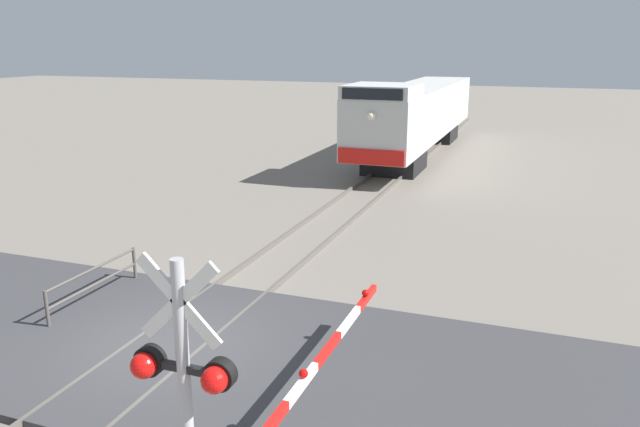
% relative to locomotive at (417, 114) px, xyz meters
% --- Properties ---
extents(ground_plane, '(160.00, 160.00, 0.00)m').
position_rel_locomotive_xyz_m(ground_plane, '(0.00, -23.73, -2.21)').
color(ground_plane, slate).
extents(rail_track_left, '(0.08, 80.00, 0.15)m').
position_rel_locomotive_xyz_m(rail_track_left, '(-0.72, -23.73, -2.14)').
color(rail_track_left, '#59544C').
rests_on(rail_track_left, ground_plane).
extents(rail_track_right, '(0.08, 80.00, 0.15)m').
position_rel_locomotive_xyz_m(rail_track_right, '(0.72, -23.73, -2.14)').
color(rail_track_right, '#59544C').
rests_on(rail_track_right, ground_plane).
extents(road_surface, '(36.00, 6.15, 0.15)m').
position_rel_locomotive_xyz_m(road_surface, '(0.00, -23.73, -2.14)').
color(road_surface, '#38383A').
rests_on(road_surface, ground_plane).
extents(locomotive, '(2.93, 18.80, 4.20)m').
position_rel_locomotive_xyz_m(locomotive, '(0.00, 0.00, 0.00)').
color(locomotive, black).
rests_on(locomotive, ground_plane).
extents(crossing_signal, '(1.18, 0.33, 3.90)m').
position_rel_locomotive_xyz_m(crossing_signal, '(3.42, -28.35, 0.20)').
color(crossing_signal, '#ADADB2').
rests_on(crossing_signal, ground_plane).
extents(guard_railing, '(0.08, 3.06, 0.95)m').
position_rel_locomotive_xyz_m(guard_railing, '(-2.79, -22.47, -1.58)').
color(guard_railing, '#4C4742').
rests_on(guard_railing, ground_plane).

